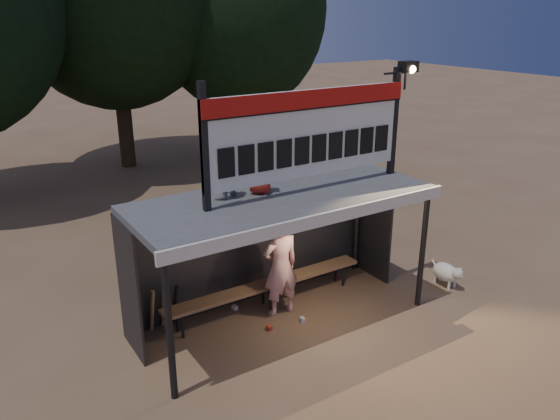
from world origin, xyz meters
name	(u,v)px	position (x,y,z in m)	size (l,w,h in m)	color
ground	(283,320)	(0.00, 0.00, 0.00)	(80.00, 80.00, 0.00)	brown
player	(281,266)	(0.10, 0.22, 0.93)	(0.68, 0.44, 1.86)	white
child_a	(222,166)	(-0.89, 0.39, 2.85)	(0.51, 0.40, 1.06)	slate
child_b	(260,165)	(-0.26, 0.28, 2.79)	(0.46, 0.30, 0.94)	#AE251A
dugout_shelter	(275,218)	(0.00, 0.24, 1.85)	(5.10, 2.08, 2.32)	#434345
scoreboard_assembly	(312,130)	(0.56, -0.01, 3.32)	(4.10, 0.27, 1.99)	black
bench	(266,285)	(0.00, 0.55, 0.43)	(4.00, 0.35, 0.48)	brown
tree_right	(239,9)	(5.00, 10.50, 5.19)	(6.08, 6.08, 8.72)	black
dog	(447,273)	(3.43, -0.67, 0.28)	(0.36, 0.81, 0.49)	beige
bats	(164,307)	(-1.86, 0.82, 0.43)	(0.49, 0.33, 0.84)	olive
litter	(264,311)	(-0.15, 0.39, 0.04)	(3.71, 1.22, 0.08)	#B42B1E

